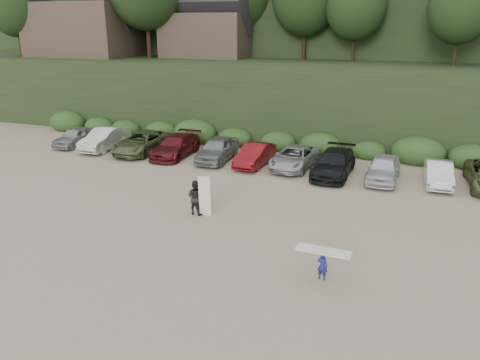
% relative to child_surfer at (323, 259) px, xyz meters
% --- Properties ---
extents(ground, '(120.00, 120.00, 0.00)m').
position_rel_child_surfer_xyz_m(ground, '(-4.71, 3.22, -0.83)').
color(ground, tan).
rests_on(ground, ground).
extents(hillside_backdrop, '(90.00, 41.50, 28.00)m').
position_rel_child_surfer_xyz_m(hillside_backdrop, '(-4.98, 39.15, 10.40)').
color(hillside_backdrop, black).
rests_on(hillside_backdrop, ground).
extents(parked_cars, '(39.54, 6.14, 1.64)m').
position_rel_child_surfer_xyz_m(parked_cars, '(-2.83, 13.23, -0.06)').
color(parked_cars, '#98989C').
rests_on(parked_cars, ground).
extents(child_surfer, '(2.04, 0.63, 1.21)m').
position_rel_child_surfer_xyz_m(child_surfer, '(0.00, 0.00, 0.00)').
color(child_surfer, navy).
rests_on(child_surfer, ground).
extents(adult_surfer, '(1.34, 0.77, 2.09)m').
position_rel_child_surfer_xyz_m(adult_surfer, '(-7.14, 4.05, 0.08)').
color(adult_surfer, black).
rests_on(adult_surfer, ground).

